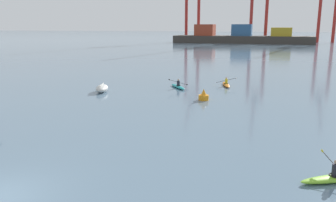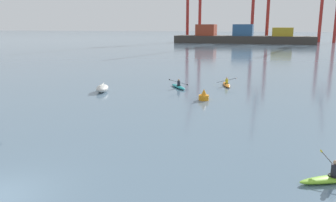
{
  "view_description": "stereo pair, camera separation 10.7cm",
  "coord_description": "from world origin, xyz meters",
  "px_view_note": "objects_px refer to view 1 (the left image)",
  "views": [
    {
      "loc": [
        9.8,
        -9.04,
        6.34
      ],
      "look_at": [
        1.97,
        15.81,
        0.6
      ],
      "focal_mm": 36.45,
      "sensor_mm": 36.0,
      "label": 1
    },
    {
      "loc": [
        9.91,
        -9.0,
        6.34
      ],
      "look_at": [
        1.97,
        15.81,
        0.6
      ],
      "focal_mm": 36.45,
      "sensor_mm": 36.0,
      "label": 2
    }
  ],
  "objects_px": {
    "kayak_teal": "(178,86)",
    "channel_buoy": "(204,96)",
    "capsized_dinghy": "(102,88)",
    "kayak_orange": "(226,84)",
    "container_barge": "(241,37)",
    "gantry_crane_east_mid": "(329,0)",
    "gantry_crane_west": "(193,0)"
  },
  "relations": [
    {
      "from": "gantry_crane_west",
      "to": "kayak_orange",
      "type": "bearing_deg",
      "value": -74.48
    },
    {
      "from": "kayak_teal",
      "to": "gantry_crane_west",
      "type": "bearing_deg",
      "value": 102.79
    },
    {
      "from": "gantry_crane_west",
      "to": "channel_buoy",
      "type": "relative_size",
      "value": 35.22
    },
    {
      "from": "gantry_crane_west",
      "to": "kayak_orange",
      "type": "distance_m",
      "value": 109.12
    },
    {
      "from": "container_barge",
      "to": "gantry_crane_west",
      "type": "xyz_separation_m",
      "value": [
        -20.68,
        7.73,
        14.52
      ]
    },
    {
      "from": "container_barge",
      "to": "kayak_teal",
      "type": "height_order",
      "value": "container_barge"
    },
    {
      "from": "container_barge",
      "to": "kayak_orange",
      "type": "relative_size",
      "value": 14.9
    },
    {
      "from": "capsized_dinghy",
      "to": "kayak_orange",
      "type": "xyz_separation_m",
      "value": [
        11.16,
        7.17,
        -0.18
      ]
    },
    {
      "from": "container_barge",
      "to": "capsized_dinghy",
      "type": "height_order",
      "value": "container_barge"
    },
    {
      "from": "gantry_crane_east_mid",
      "to": "container_barge",
      "type": "bearing_deg",
      "value": -154.33
    },
    {
      "from": "container_barge",
      "to": "kayak_teal",
      "type": "bearing_deg",
      "value": -87.94
    },
    {
      "from": "gantry_crane_east_mid",
      "to": "channel_buoy",
      "type": "relative_size",
      "value": 33.04
    },
    {
      "from": "kayak_orange",
      "to": "gantry_crane_east_mid",
      "type": "bearing_deg",
      "value": 78.32
    },
    {
      "from": "container_barge",
      "to": "gantry_crane_west",
      "type": "height_order",
      "value": "gantry_crane_west"
    },
    {
      "from": "kayak_teal",
      "to": "kayak_orange",
      "type": "xyz_separation_m",
      "value": [
        4.62,
        2.81,
        -0.0
      ]
    },
    {
      "from": "gantry_crane_east_mid",
      "to": "capsized_dinghy",
      "type": "bearing_deg",
      "value": -106.1
    },
    {
      "from": "gantry_crane_east_mid",
      "to": "channel_buoy",
      "type": "height_order",
      "value": "gantry_crane_east_mid"
    },
    {
      "from": "container_barge",
      "to": "gantry_crane_east_mid",
      "type": "bearing_deg",
      "value": 25.67
    },
    {
      "from": "container_barge",
      "to": "kayak_teal",
      "type": "distance_m",
      "value": 99.07
    },
    {
      "from": "container_barge",
      "to": "channel_buoy",
      "type": "distance_m",
      "value": 104.36
    },
    {
      "from": "kayak_orange",
      "to": "channel_buoy",
      "type": "bearing_deg",
      "value": -96.1
    },
    {
      "from": "channel_buoy",
      "to": "capsized_dinghy",
      "type": "bearing_deg",
      "value": 175.91
    },
    {
      "from": "gantry_crane_east_mid",
      "to": "channel_buoy",
      "type": "bearing_deg",
      "value": -101.32
    },
    {
      "from": "capsized_dinghy",
      "to": "kayak_teal",
      "type": "relative_size",
      "value": 0.92
    },
    {
      "from": "capsized_dinghy",
      "to": "channel_buoy",
      "type": "bearing_deg",
      "value": -4.09
    },
    {
      "from": "capsized_dinghy",
      "to": "kayak_teal",
      "type": "xyz_separation_m",
      "value": [
        6.53,
        4.37,
        -0.18
      ]
    },
    {
      "from": "gantry_crane_east_mid",
      "to": "gantry_crane_west",
      "type": "bearing_deg",
      "value": -172.04
    },
    {
      "from": "gantry_crane_west",
      "to": "channel_buoy",
      "type": "xyz_separation_m",
      "value": [
        28.01,
        -111.82,
        -16.5
      ]
    },
    {
      "from": "container_barge",
      "to": "gantry_crane_east_mid",
      "type": "height_order",
      "value": "gantry_crane_east_mid"
    },
    {
      "from": "kayak_teal",
      "to": "channel_buoy",
      "type": "bearing_deg",
      "value": -53.5
    },
    {
      "from": "channel_buoy",
      "to": "kayak_orange",
      "type": "xyz_separation_m",
      "value": [
        0.85,
        7.91,
        -0.19
      ]
    },
    {
      "from": "container_barge",
      "to": "kayak_orange",
      "type": "bearing_deg",
      "value": -85.14
    }
  ]
}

